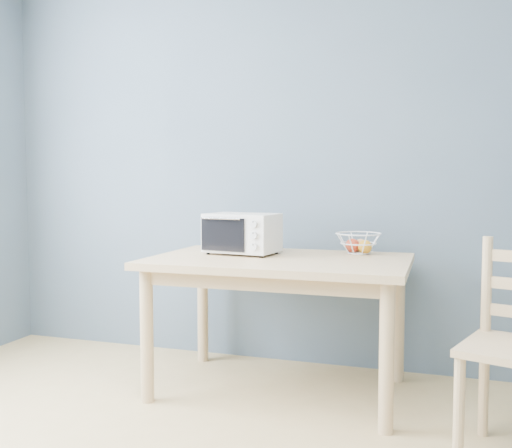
% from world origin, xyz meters
% --- Properties ---
extents(room, '(4.01, 4.51, 2.61)m').
position_xyz_m(room, '(0.00, 0.00, 1.30)').
color(room, tan).
rests_on(room, ground).
extents(dining_table, '(1.40, 0.90, 0.75)m').
position_xyz_m(dining_table, '(0.13, 1.70, 0.65)').
color(dining_table, tan).
rests_on(dining_table, ground).
extents(toaster_oven, '(0.43, 0.33, 0.24)m').
position_xyz_m(toaster_oven, '(-0.13, 1.79, 0.87)').
color(toaster_oven, beige).
rests_on(toaster_oven, dining_table).
extents(fruit_basket, '(0.33, 0.33, 0.12)m').
position_xyz_m(fruit_basket, '(0.53, 2.01, 0.81)').
color(fruit_basket, silver).
rests_on(fruit_basket, dining_table).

